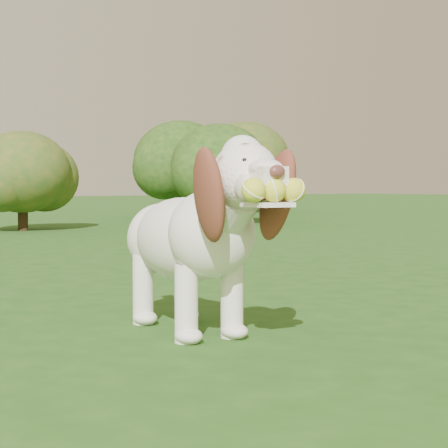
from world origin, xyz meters
TOP-DOWN VIEW (x-y plane):
  - ground at (0.00, 0.00)m, footprint 80.00×80.00m
  - dog at (-0.56, -0.08)m, footprint 0.52×1.36m
  - shrub_c at (1.32, 7.94)m, footprint 1.43×1.43m
  - shrub_f at (5.42, 10.31)m, footprint 1.93×1.93m
  - shrub_d at (4.80, 7.91)m, footprint 1.69×1.69m
  - shrub_h at (8.46, 12.30)m, footprint 2.18×2.18m

SIDE VIEW (x-z plane):
  - ground at x=0.00m, z-range 0.00..0.00m
  - dog at x=-0.56m, z-range 0.03..0.91m
  - shrub_c at x=1.32m, z-range 0.13..1.61m
  - shrub_d at x=4.80m, z-range 0.15..1.90m
  - shrub_f at x=5.42m, z-range 0.18..2.18m
  - shrub_h at x=8.46m, z-range 0.20..2.45m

